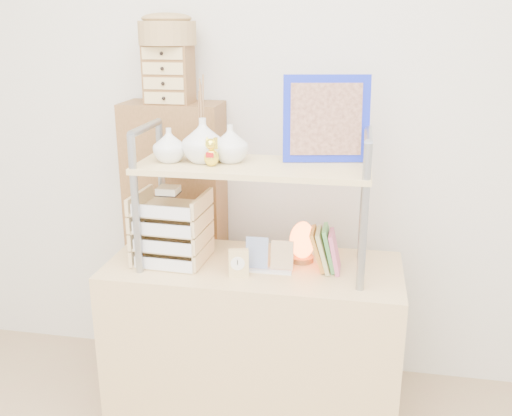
{
  "coord_description": "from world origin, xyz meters",
  "views": [
    {
      "loc": [
        0.4,
        -0.9,
        1.69
      ],
      "look_at": [
        0.01,
        1.2,
        0.99
      ],
      "focal_mm": 40.0,
      "sensor_mm": 36.0,
      "label": 1
    }
  ],
  "objects_px": {
    "desk": "(253,345)",
    "salt_lamp": "(302,241)",
    "letter_tray": "(171,232)",
    "cabinet": "(178,242)"
  },
  "relations": [
    {
      "from": "cabinet",
      "to": "letter_tray",
      "type": "height_order",
      "value": "cabinet"
    },
    {
      "from": "cabinet",
      "to": "letter_tray",
      "type": "xyz_separation_m",
      "value": [
        0.11,
        -0.4,
        0.2
      ]
    },
    {
      "from": "letter_tray",
      "to": "cabinet",
      "type": "bearing_deg",
      "value": 104.96
    },
    {
      "from": "letter_tray",
      "to": "salt_lamp",
      "type": "distance_m",
      "value": 0.54
    },
    {
      "from": "cabinet",
      "to": "salt_lamp",
      "type": "distance_m",
      "value": 0.72
    },
    {
      "from": "letter_tray",
      "to": "desk",
      "type": "bearing_deg",
      "value": 4.67
    },
    {
      "from": "desk",
      "to": "cabinet",
      "type": "relative_size",
      "value": 0.89
    },
    {
      "from": "desk",
      "to": "salt_lamp",
      "type": "height_order",
      "value": "salt_lamp"
    },
    {
      "from": "desk",
      "to": "cabinet",
      "type": "height_order",
      "value": "cabinet"
    },
    {
      "from": "desk",
      "to": "salt_lamp",
      "type": "xyz_separation_m",
      "value": [
        0.19,
        0.08,
        0.46
      ]
    }
  ]
}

